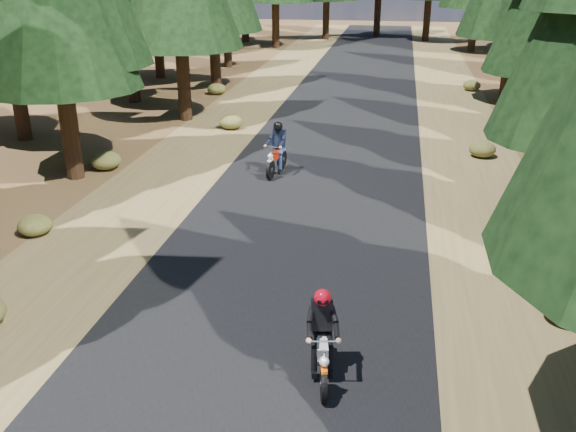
# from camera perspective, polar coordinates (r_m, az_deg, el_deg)

# --- Properties ---
(ground) EXTENTS (120.00, 120.00, 0.00)m
(ground) POSITION_cam_1_polar(r_m,az_deg,el_deg) (12.54, -1.17, -7.20)
(ground) COLOR #452E18
(ground) RESTS_ON ground
(road) EXTENTS (6.00, 100.00, 0.01)m
(road) POSITION_cam_1_polar(r_m,az_deg,el_deg) (17.02, 1.99, 0.92)
(road) COLOR black
(road) RESTS_ON ground
(shoulder_l) EXTENTS (3.20, 100.00, 0.01)m
(shoulder_l) POSITION_cam_1_polar(r_m,az_deg,el_deg) (18.18, -12.53, 1.77)
(shoulder_l) COLOR brown
(shoulder_l) RESTS_ON ground
(shoulder_r) EXTENTS (3.20, 100.00, 0.01)m
(shoulder_r) POSITION_cam_1_polar(r_m,az_deg,el_deg) (17.08, 17.46, -0.07)
(shoulder_r) COLOR brown
(shoulder_r) RESTS_ON ground
(understory_shrubs) EXTENTS (14.76, 31.23, 0.66)m
(understory_shrubs) POSITION_cam_1_polar(r_m,az_deg,el_deg) (19.57, 7.31, 4.42)
(understory_shrubs) COLOR #474C1E
(understory_shrubs) RESTS_ON ground
(rider_lead) EXTENTS (0.77, 1.71, 1.47)m
(rider_lead) POSITION_cam_1_polar(r_m,az_deg,el_deg) (10.09, 3.04, -11.88)
(rider_lead) COLOR beige
(rider_lead) RESTS_ON road
(rider_follow) EXTENTS (0.77, 1.83, 1.58)m
(rider_follow) POSITION_cam_1_polar(r_m,az_deg,el_deg) (19.43, -1.02, 5.25)
(rider_follow) COLOR maroon
(rider_follow) RESTS_ON road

